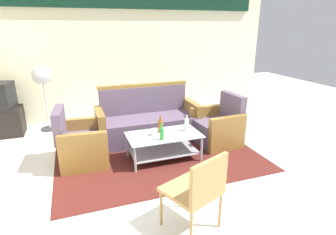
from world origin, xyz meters
The scene contains 14 objects.
ground_plane centered at (0.00, 0.00, 0.00)m, with size 14.00×14.00×0.00m, color white.
wall_back centered at (0.00, 3.05, 1.48)m, with size 6.52×0.19×2.80m.
rug centered at (-0.10, 0.77, 0.01)m, with size 3.08×2.21×0.01m, color #511E19.
couch centered at (-0.06, 1.48, 0.32)m, with size 1.80×0.74×0.96m.
armchair_left centered at (-1.23, 0.92, 0.29)m, with size 0.75×0.81×0.85m.
armchair_right centered at (1.03, 0.88, 0.29)m, with size 0.74×0.80×0.85m.
coffee_table centered at (-0.05, 0.61, 0.27)m, with size 1.10×0.60×0.40m.
bottle_clear centered at (0.34, 0.65, 0.50)m, with size 0.07×0.07×0.25m.
bottle_brown centered at (-0.06, 0.72, 0.51)m, with size 0.08×0.08×0.26m.
bottle_green centered at (-0.14, 0.44, 0.50)m, with size 0.06×0.06×0.25m.
cup centered at (-0.19, 0.63, 0.46)m, with size 0.08×0.08×0.10m, color silver.
tv_stand centered at (-2.61, 2.55, 0.26)m, with size 0.80×0.50×0.52m, color black.
pedestal_fan centered at (-1.78, 2.60, 1.01)m, with size 0.36×0.36×1.27m.
wicker_chair centered at (-0.24, -0.97, 0.49)m, with size 0.63×0.63×0.84m.
Camera 1 is at (-1.27, -3.00, 1.96)m, focal length 29.25 mm.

